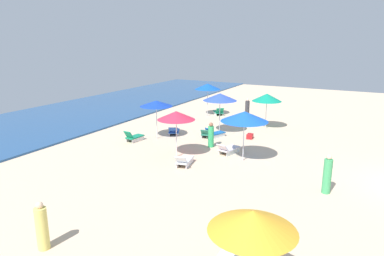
% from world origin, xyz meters
% --- Properties ---
extents(ocean, '(60.00, 10.91, 0.12)m').
position_xyz_m(ocean, '(0.00, 24.54, 0.06)').
color(ocean, '#244E84').
rests_on(ocean, ground_plane).
extents(umbrella_0, '(2.09, 2.09, 2.57)m').
position_xyz_m(umbrella_0, '(-9.91, 4.21, 2.32)').
color(umbrella_0, silver).
rests_on(umbrella_0, ground_plane).
extents(umbrella_1, '(2.08, 2.08, 2.50)m').
position_xyz_m(umbrella_1, '(1.30, 14.42, 2.32)').
color(umbrella_1, silver).
rests_on(umbrella_1, ground_plane).
extents(lounge_chair_1_0, '(1.38, 0.69, 0.78)m').
position_xyz_m(lounge_chair_1_0, '(0.06, 15.35, 0.29)').
color(lounge_chair_1_0, silver).
rests_on(lounge_chair_1_0, ground_plane).
extents(lounge_chair_1_1, '(1.52, 1.19, 0.66)m').
position_xyz_m(lounge_chair_1_1, '(2.63, 13.94, 0.24)').
color(lounge_chair_1_1, silver).
rests_on(lounge_chair_1_1, ground_plane).
extents(umbrella_2, '(2.48, 2.48, 2.68)m').
position_xyz_m(umbrella_2, '(-0.03, 8.03, 2.42)').
color(umbrella_2, silver).
rests_on(umbrella_2, ground_plane).
extents(lounge_chair_2_0, '(1.64, 0.95, 0.70)m').
position_xyz_m(lounge_chair_2_0, '(0.62, 9.15, 0.28)').
color(lounge_chair_2_0, silver).
rests_on(lounge_chair_2_0, ground_plane).
extents(umbrella_3, '(2.09, 2.09, 2.55)m').
position_xyz_m(umbrella_3, '(7.18, 8.98, 2.27)').
color(umbrella_3, silver).
rests_on(umbrella_3, ground_plane).
extents(umbrella_4, '(2.12, 2.12, 2.71)m').
position_xyz_m(umbrella_4, '(9.02, 14.54, 2.47)').
color(umbrella_4, silver).
rests_on(umbrella_4, ground_plane).
extents(lounge_chair_4_0, '(1.42, 1.31, 0.71)m').
position_xyz_m(lounge_chair_4_0, '(9.75, 13.83, 0.26)').
color(lounge_chair_4_0, silver).
rests_on(lounge_chair_4_0, ground_plane).
extents(umbrella_5, '(2.27, 2.27, 2.77)m').
position_xyz_m(umbrella_5, '(4.37, 11.36, 2.53)').
color(umbrella_5, silver).
rests_on(umbrella_5, ground_plane).
extents(lounge_chair_5_0, '(1.33, 0.76, 0.64)m').
position_xyz_m(lounge_chair_5_0, '(3.11, 11.69, 0.25)').
color(lounge_chair_5_0, silver).
rests_on(lounge_chair_5_0, ground_plane).
extents(lounge_chair_5_1, '(1.52, 1.01, 0.72)m').
position_xyz_m(lounge_chair_5_1, '(3.33, 11.24, 0.26)').
color(lounge_chair_5_1, silver).
rests_on(lounge_chair_5_1, ground_plane).
extents(umbrella_6, '(2.04, 2.04, 2.57)m').
position_xyz_m(umbrella_6, '(-1.20, 11.45, 2.34)').
color(umbrella_6, silver).
rests_on(umbrella_6, ground_plane).
extents(lounge_chair_6_0, '(1.61, 0.88, 0.72)m').
position_xyz_m(lounge_chair_6_0, '(-2.22, 10.39, 0.28)').
color(lounge_chair_6_0, silver).
rests_on(lounge_chair_6_0, ground_plane).
extents(beachgoer_0, '(0.44, 0.44, 1.51)m').
position_xyz_m(beachgoer_0, '(1.34, 10.57, 0.70)').
color(beachgoer_0, '#31B063').
rests_on(beachgoer_0, ground_plane).
extents(beachgoer_1, '(0.46, 0.46, 1.71)m').
position_xyz_m(beachgoer_1, '(-2.19, 3.52, 0.79)').
color(beachgoer_1, '#42A865').
rests_on(beachgoer_1, ground_plane).
extents(beachgoer_2, '(0.37, 0.37, 1.59)m').
position_xyz_m(beachgoer_2, '(-10.62, 10.64, 0.73)').
color(beachgoer_2, '#E3D36A').
rests_on(beachgoer_2, ground_plane).
extents(beachgoer_3, '(0.50, 0.50, 1.59)m').
position_xyz_m(beachgoer_3, '(9.96, 11.37, 0.74)').
color(beachgoer_3, '#353337').
rests_on(beachgoer_3, ground_plane).
extents(cooler_box_0, '(0.56, 0.41, 0.31)m').
position_xyz_m(cooler_box_0, '(4.16, 9.09, 0.15)').
color(cooler_box_0, red).
rests_on(cooler_box_0, ground_plane).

